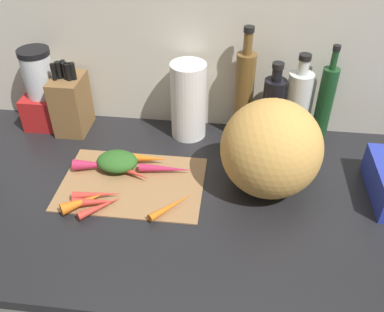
{
  "coord_description": "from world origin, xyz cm",
  "views": [
    {
      "loc": [
        11.9,
        -87.87,
        81.22
      ],
      "look_at": [
        1.22,
        0.67,
        12.74
      ],
      "focal_mm": 39.12,
      "sensor_mm": 36.0,
      "label": 1
    }
  ],
  "objects_px": {
    "carrot_0": "(145,158)",
    "bottle_1": "(272,111)",
    "knife_block": "(71,103)",
    "winter_squash": "(271,149)",
    "carrot_3": "(97,195)",
    "blender_appliance": "(43,94)",
    "carrot_4": "(95,202)",
    "carrot_5": "(101,207)",
    "carrot_6": "(166,169)",
    "paper_towel_roll": "(188,101)",
    "carrot_1": "(131,172)",
    "cutting_board": "(133,183)",
    "carrot_2": "(83,202)",
    "bottle_0": "(244,93)",
    "carrot_7": "(171,206)",
    "carrot_8": "(95,165)",
    "bottle_2": "(296,109)",
    "bottle_3": "(324,104)"
  },
  "relations": [
    {
      "from": "carrot_8",
      "to": "bottle_0",
      "type": "bearing_deg",
      "value": 30.81
    },
    {
      "from": "carrot_4",
      "to": "carrot_6",
      "type": "height_order",
      "value": "carrot_4"
    },
    {
      "from": "carrot_1",
      "to": "bottle_1",
      "type": "bearing_deg",
      "value": 28.86
    },
    {
      "from": "carrot_1",
      "to": "carrot_6",
      "type": "bearing_deg",
      "value": 14.27
    },
    {
      "from": "carrot_0",
      "to": "carrot_8",
      "type": "bearing_deg",
      "value": -160.88
    },
    {
      "from": "cutting_board",
      "to": "carrot_5",
      "type": "relative_size",
      "value": 3.2
    },
    {
      "from": "carrot_0",
      "to": "carrot_1",
      "type": "relative_size",
      "value": 1.06
    },
    {
      "from": "carrot_6",
      "to": "blender_appliance",
      "type": "height_order",
      "value": "blender_appliance"
    },
    {
      "from": "carrot_7",
      "to": "bottle_1",
      "type": "xyz_separation_m",
      "value": [
        0.27,
        0.35,
        0.1
      ]
    },
    {
      "from": "carrot_2",
      "to": "carrot_5",
      "type": "bearing_deg",
      "value": -7.89
    },
    {
      "from": "carrot_2",
      "to": "bottle_3",
      "type": "xyz_separation_m",
      "value": [
        0.67,
        0.42,
        0.11
      ]
    },
    {
      "from": "carrot_1",
      "to": "knife_block",
      "type": "distance_m",
      "value": 0.36
    },
    {
      "from": "carrot_4",
      "to": "carrot_8",
      "type": "height_order",
      "value": "carrot_8"
    },
    {
      "from": "bottle_0",
      "to": "carrot_7",
      "type": "bearing_deg",
      "value": -113.86
    },
    {
      "from": "carrot_4",
      "to": "winter_squash",
      "type": "xyz_separation_m",
      "value": [
        0.47,
        0.14,
        0.12
      ]
    },
    {
      "from": "winter_squash",
      "to": "carrot_6",
      "type": "bearing_deg",
      "value": 175.61
    },
    {
      "from": "carrot_1",
      "to": "bottle_1",
      "type": "xyz_separation_m",
      "value": [
        0.41,
        0.23,
        0.1
      ]
    },
    {
      "from": "paper_towel_roll",
      "to": "carrot_1",
      "type": "bearing_deg",
      "value": -119.56
    },
    {
      "from": "cutting_board",
      "to": "carrot_4",
      "type": "distance_m",
      "value": 0.14
    },
    {
      "from": "cutting_board",
      "to": "winter_squash",
      "type": "height_order",
      "value": "winter_squash"
    },
    {
      "from": "carrot_2",
      "to": "carrot_6",
      "type": "height_order",
      "value": "carrot_2"
    },
    {
      "from": "carrot_3",
      "to": "carrot_6",
      "type": "xyz_separation_m",
      "value": [
        0.17,
        0.13,
        0.0
      ]
    },
    {
      "from": "bottle_1",
      "to": "bottle_3",
      "type": "distance_m",
      "value": 0.17
    },
    {
      "from": "carrot_3",
      "to": "blender_appliance",
      "type": "distance_m",
      "value": 0.47
    },
    {
      "from": "carrot_0",
      "to": "bottle_1",
      "type": "bearing_deg",
      "value": 23.08
    },
    {
      "from": "winter_squash",
      "to": "paper_towel_roll",
      "type": "bearing_deg",
      "value": 136.35
    },
    {
      "from": "carrot_4",
      "to": "knife_block",
      "type": "distance_m",
      "value": 0.43
    },
    {
      "from": "paper_towel_roll",
      "to": "bottle_3",
      "type": "height_order",
      "value": "bottle_3"
    },
    {
      "from": "cutting_board",
      "to": "winter_squash",
      "type": "distance_m",
      "value": 0.41
    },
    {
      "from": "carrot_2",
      "to": "carrot_6",
      "type": "relative_size",
      "value": 0.73
    },
    {
      "from": "carrot_5",
      "to": "carrot_6",
      "type": "bearing_deg",
      "value": 49.94
    },
    {
      "from": "carrot_4",
      "to": "carrot_7",
      "type": "height_order",
      "value": "carrot_4"
    },
    {
      "from": "carrot_3",
      "to": "bottle_0",
      "type": "height_order",
      "value": "bottle_0"
    },
    {
      "from": "carrot_1",
      "to": "blender_appliance",
      "type": "height_order",
      "value": "blender_appliance"
    },
    {
      "from": "bottle_1",
      "to": "bottle_2",
      "type": "bearing_deg",
      "value": 0.81
    },
    {
      "from": "carrot_0",
      "to": "paper_towel_roll",
      "type": "distance_m",
      "value": 0.24
    },
    {
      "from": "carrot_2",
      "to": "carrot_5",
      "type": "relative_size",
      "value": 0.92
    },
    {
      "from": "carrot_2",
      "to": "carrot_4",
      "type": "bearing_deg",
      "value": 10.16
    },
    {
      "from": "carrot_5",
      "to": "bottle_2",
      "type": "bearing_deg",
      "value": 35.55
    },
    {
      "from": "carrot_3",
      "to": "bottle_1",
      "type": "bearing_deg",
      "value": 34.83
    },
    {
      "from": "carrot_8",
      "to": "blender_appliance",
      "type": "bearing_deg",
      "value": 135.03
    },
    {
      "from": "carrot_4",
      "to": "bottle_1",
      "type": "bearing_deg",
      "value": 37.4
    },
    {
      "from": "carrot_6",
      "to": "bottle_3",
      "type": "bearing_deg",
      "value": 27.41
    },
    {
      "from": "carrot_6",
      "to": "carrot_8",
      "type": "height_order",
      "value": "carrot_8"
    },
    {
      "from": "knife_block",
      "to": "winter_squash",
      "type": "bearing_deg",
      "value": -19.52
    },
    {
      "from": "bottle_1",
      "to": "carrot_4",
      "type": "bearing_deg",
      "value": -142.6
    },
    {
      "from": "carrot_0",
      "to": "paper_towel_roll",
      "type": "relative_size",
      "value": 0.54
    },
    {
      "from": "carrot_0",
      "to": "carrot_1",
      "type": "height_order",
      "value": "carrot_0"
    },
    {
      "from": "cutting_board",
      "to": "winter_squash",
      "type": "relative_size",
      "value": 1.5
    },
    {
      "from": "cutting_board",
      "to": "carrot_1",
      "type": "bearing_deg",
      "value": 109.24
    }
  ]
}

